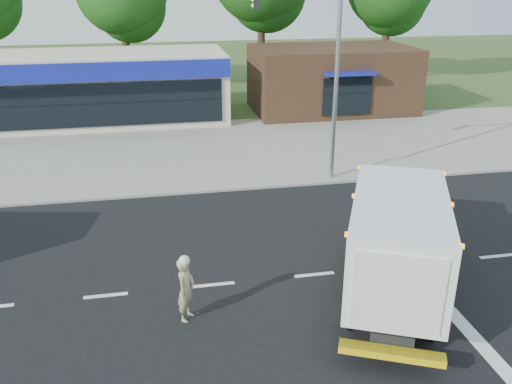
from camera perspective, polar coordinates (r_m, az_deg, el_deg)
The scene contains 10 objects.
ground at distance 16.30m, azimuth 6.16°, elevation -8.69°, with size 120.00×120.00×0.00m, color #385123.
road_asphalt at distance 16.30m, azimuth 6.16°, elevation -8.67°, with size 60.00×14.00×0.02m, color black.
sidewalk at distance 23.48m, azimuth 0.46°, elevation 1.51°, with size 60.00×2.40×0.12m, color gray.
parking_apron at distance 28.91m, azimuth -1.79°, elevation 5.38°, with size 60.00×9.00×0.02m, color gray.
lane_markings at distance 15.65m, azimuth 12.42°, elevation -10.49°, with size 55.20×7.00×0.01m.
ems_box_truck at distance 15.00m, azimuth 14.59°, elevation -4.28°, with size 4.93×7.41×3.16m.
emergency_worker at distance 14.01m, azimuth -7.40°, elevation -10.03°, with size 0.67×0.75×1.83m.
retail_strip_mall at distance 34.19m, azimuth -18.82°, elevation 10.31°, with size 18.00×6.20×4.00m.
brown_storefront at distance 35.76m, azimuth 7.96°, elevation 11.70°, with size 10.00×6.70×4.00m.
traffic_signal_pole at distance 22.25m, azimuth 6.93°, elevation 13.17°, with size 3.51×0.25×8.00m.
Camera 1 is at (-4.32, -13.35, 8.30)m, focal length 38.00 mm.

